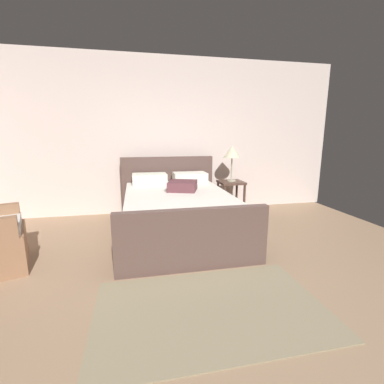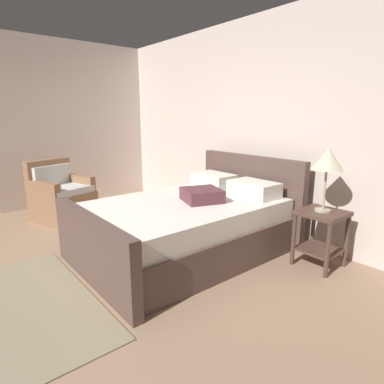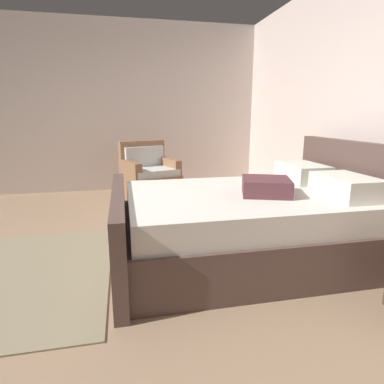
{
  "view_description": "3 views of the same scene",
  "coord_description": "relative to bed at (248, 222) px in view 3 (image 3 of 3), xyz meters",
  "views": [
    {
      "loc": [
        -0.63,
        -2.02,
        1.42
      ],
      "look_at": [
        0.08,
        1.36,
        0.69
      ],
      "focal_mm": 25.04,
      "sensor_mm": 36.0,
      "label": 1
    },
    {
      "loc": [
        2.67,
        -0.48,
        1.57
      ],
      "look_at": [
        0.33,
        1.45,
        0.84
      ],
      "focal_mm": 30.21,
      "sensor_mm": 36.0,
      "label": 2
    },
    {
      "loc": [
        2.57,
        0.63,
        1.3
      ],
      "look_at": [
        0.3,
        1.12,
        0.74
      ],
      "focal_mm": 30.2,
      "sensor_mm": 36.0,
      "label": 3
    }
  ],
  "objects": [
    {
      "name": "area_rug",
      "position": [
        -0.0,
        -1.84,
        -0.33
      ],
      "size": [
        1.9,
        1.18,
        0.01
      ],
      "primitive_type": "cube",
      "rotation": [
        0.0,
        0.0,
        0.0
      ],
      "color": "gray",
      "rests_on": "ground"
    },
    {
      "name": "bed",
      "position": [
        0.0,
        0.0,
        0.0
      ],
      "size": [
        1.65,
        2.3,
        1.05
      ],
      "color": "brown",
      "rests_on": "ground"
    },
    {
      "name": "ground_plane",
      "position": [
        0.07,
        -1.72,
        -0.35
      ],
      "size": [
        6.32,
        5.93,
        0.02
      ],
      "primitive_type": "cube",
      "color": "#A08062"
    },
    {
      "name": "armchair",
      "position": [
        -2.2,
        -0.72,
        0.01
      ],
      "size": [
        0.92,
        0.92,
        0.9
      ],
      "color": "#946849",
      "rests_on": "ground"
    },
    {
      "name": "wall_side_left",
      "position": [
        -3.15,
        -1.72,
        1.06
      ],
      "size": [
        0.12,
        6.05,
        2.8
      ],
      "primitive_type": "cube",
      "color": "silver",
      "rests_on": "ground"
    }
  ]
}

